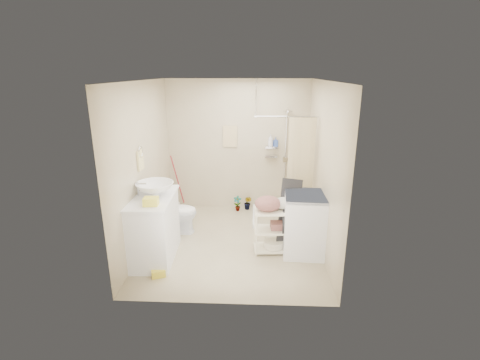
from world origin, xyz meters
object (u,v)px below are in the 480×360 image
(toilet, at_px, (175,212))
(laundry_rack, at_px, (274,227))
(vanity, at_px, (154,228))
(washing_machine, at_px, (305,224))

(toilet, xyz_separation_m, laundry_rack, (1.70, -0.62, 0.04))
(toilet, bearing_deg, vanity, 173.07)
(vanity, distance_m, toilet, 0.91)
(vanity, xyz_separation_m, toilet, (0.12, 0.89, -0.11))
(toilet, bearing_deg, washing_machine, -105.27)
(washing_machine, xyz_separation_m, laundry_rack, (-0.48, 0.00, -0.06))
(vanity, bearing_deg, washing_machine, 4.41)
(vanity, height_order, toilet, vanity)
(washing_machine, height_order, laundry_rack, washing_machine)
(toilet, xyz_separation_m, washing_machine, (2.18, -0.63, 0.10))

